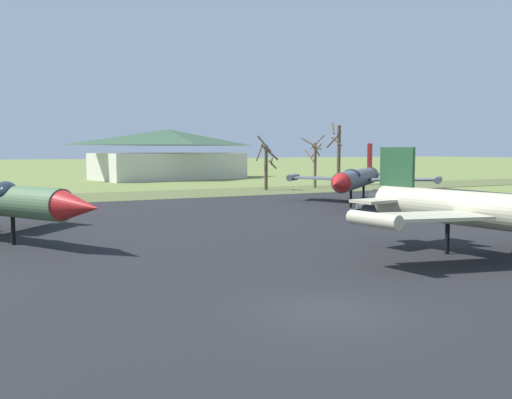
{
  "coord_description": "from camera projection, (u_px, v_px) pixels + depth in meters",
  "views": [
    {
      "loc": [
        -9.94,
        -14.37,
        5.13
      ],
      "look_at": [
        4.64,
        13.96,
        2.3
      ],
      "focal_mm": 39.62,
      "sensor_mm": 36.0,
      "label": 1
    }
  ],
  "objects": [
    {
      "name": "asphalt_apron",
      "position": [
        170.0,
        242.0,
        31.34
      ],
      "size": [
        92.33,
        51.32,
        0.05
      ],
      "primitive_type": "cube",
      "color": "black",
      "rests_on": "ground"
    },
    {
      "name": "ground_plane",
      "position": [
        328.0,
        313.0,
        17.71
      ],
      "size": [
        600.0,
        600.0,
        0.0
      ],
      "primitive_type": "plane",
      "color": "olive"
    },
    {
      "name": "grass_verge_strip",
      "position": [
        73.0,
        198.0,
        59.38
      ],
      "size": [
        152.33,
        12.0,
        0.06
      ],
      "primitive_type": "cube",
      "color": "#585F35",
      "rests_on": "ground"
    },
    {
      "name": "bare_tree_backdrop_extra",
      "position": [
        338.0,
        152.0,
        80.64
      ],
      "size": [
        2.56,
        2.5,
        8.97
      ],
      "color": "brown",
      "rests_on": "ground"
    },
    {
      "name": "visitor_building",
      "position": [
        168.0,
        155.0,
        98.05
      ],
      "size": [
        27.64,
        17.55,
        8.6
      ],
      "color": "beige",
      "rests_on": "ground"
    },
    {
      "name": "jet_fighter_front_left",
      "position": [
        357.0,
        178.0,
        51.88
      ],
      "size": [
        15.7,
        15.32,
        5.75
      ],
      "color": "#565B60",
      "rests_on": "ground"
    },
    {
      "name": "bare_tree_far_right",
      "position": [
        315.0,
        160.0,
        74.34
      ],
      "size": [
        3.46,
        3.45,
        7.13
      ],
      "color": "brown",
      "rests_on": "ground"
    },
    {
      "name": "info_placard_front_left",
      "position": [
        359.0,
        210.0,
        41.75
      ],
      "size": [
        0.53,
        0.2,
        1.08
      ],
      "color": "black",
      "rests_on": "ground"
    },
    {
      "name": "bare_tree_right_of_center",
      "position": [
        266.0,
        163.0,
        70.44
      ],
      "size": [
        2.71,
        2.73,
        6.86
      ],
      "color": "brown",
      "rests_on": "ground"
    }
  ]
}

